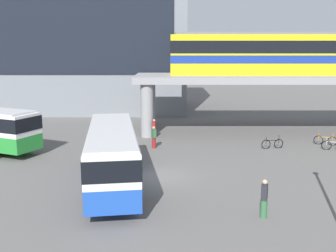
# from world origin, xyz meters

# --- Properties ---
(ground_plane) EXTENTS (120.00, 120.00, 0.00)m
(ground_plane) POSITION_xyz_m (0.00, 10.00, 0.00)
(ground_plane) COLOR #605E5B
(station_building) EXTENTS (29.07, 14.87, 17.84)m
(station_building) POSITION_xyz_m (-11.79, 28.63, 8.92)
(station_building) COLOR slate
(station_building) RESTS_ON ground_plane
(elevated_platform) EXTENTS (30.00, 7.45, 5.21)m
(elevated_platform) POSITION_xyz_m (12.61, 14.01, 4.54)
(elevated_platform) COLOR gray
(elevated_platform) RESTS_ON ground_plane
(train) EXTENTS (22.65, 2.96, 3.84)m
(train) POSITION_xyz_m (12.15, 14.01, 7.18)
(train) COLOR yellow
(train) RESTS_ON elevated_platform
(bus_main) EXTENTS (4.08, 11.29, 3.22)m
(bus_main) POSITION_xyz_m (-2.48, -1.45, 1.99)
(bus_main) COLOR #1E4CB2
(bus_main) RESTS_ON ground_plane
(bicycle_orange) EXTENTS (1.69, 0.71, 1.04)m
(bicycle_orange) POSITION_xyz_m (13.23, 8.03, 0.36)
(bicycle_orange) COLOR black
(bicycle_orange) RESTS_ON ground_plane
(bicycle_black) EXTENTS (1.77, 0.41, 1.04)m
(bicycle_black) POSITION_xyz_m (8.68, 6.88, 0.36)
(bicycle_black) COLOR black
(bicycle_black) RESTS_ON ground_plane
(bicycle_silver) EXTENTS (1.75, 0.50, 1.04)m
(bicycle_silver) POSITION_xyz_m (13.20, 6.32, 0.36)
(bicycle_silver) COLOR black
(bicycle_silver) RESTS_ON ground_plane
(pedestrian_at_kerb) EXTENTS (0.39, 0.47, 1.79)m
(pedestrian_at_kerb) POSITION_xyz_m (4.94, -5.94, 0.85)
(pedestrian_at_kerb) COLOR #33663F
(pedestrian_at_kerb) RESTS_ON ground_plane
(pedestrian_near_building) EXTENTS (0.32, 0.43, 1.63)m
(pedestrian_near_building) POSITION_xyz_m (-0.56, 10.65, 0.76)
(pedestrian_near_building) COLOR gray
(pedestrian_near_building) RESTS_ON ground_plane
(pedestrian_by_bike_rack) EXTENTS (0.41, 0.47, 1.71)m
(pedestrian_by_bike_rack) POSITION_xyz_m (-0.46, 6.94, 0.80)
(pedestrian_by_bike_rack) COLOR maroon
(pedestrian_by_bike_rack) RESTS_ON ground_plane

